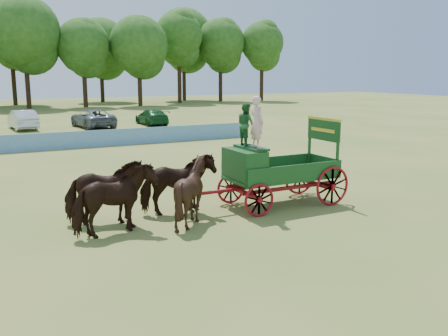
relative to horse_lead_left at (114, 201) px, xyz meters
The scene contains 7 objects.
ground 2.56m from the horse_lead_left, 11.97° to the right, with size 160.00×160.00×0.00m, color olive.
horse_lead_left is the anchor object (origin of this frame).
horse_lead_right 1.10m from the horse_lead_left, 90.00° to the left, with size 1.09×2.39×2.02m, color black.
horse_wheel_left 2.40m from the horse_lead_left, ahead, with size 1.63×1.84×2.03m, color black.
horse_wheel_right 2.64m from the horse_lead_left, 24.62° to the left, with size 1.09×2.39×2.02m, color black.
farm_dray 5.43m from the horse_lead_left, ahead, with size 6.00×2.00×3.84m.
sponsor_banner 17.57m from the horse_lead_left, 85.74° to the left, with size 26.00×0.08×1.05m, color #2172B7.
Camera 1 is at (-5.97, -13.13, 4.60)m, focal length 40.00 mm.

